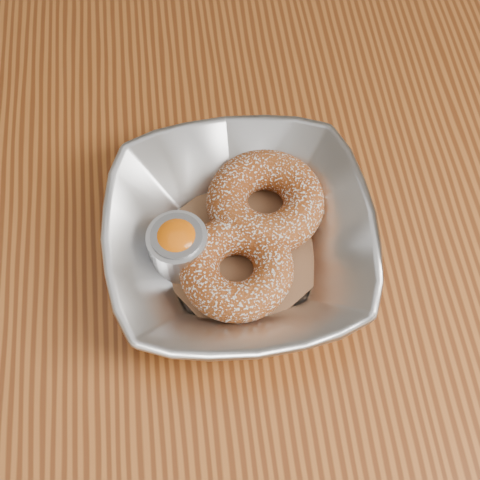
{
  "coord_description": "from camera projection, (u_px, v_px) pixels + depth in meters",
  "views": [
    {
      "loc": [
        -0.13,
        -0.33,
        1.31
      ],
      "look_at": [
        -0.1,
        -0.05,
        0.78
      ],
      "focal_mm": 50.0,
      "sensor_mm": 36.0,
      "label": 1
    }
  ],
  "objects": [
    {
      "name": "ground_plane",
      "position": [
        285.0,
        401.0,
        1.32
      ],
      "size": [
        4.0,
        4.0,
        0.0
      ],
      "primitive_type": "plane",
      "color": "#565659",
      "rests_on": "ground"
    },
    {
      "name": "serving_bowl",
      "position": [
        240.0,
        240.0,
        0.61
      ],
      "size": [
        0.24,
        0.24,
        0.06
      ],
      "primitive_type": "imported",
      "color": "#BABDC2",
      "rests_on": "table"
    },
    {
      "name": "table",
      "position": [
        320.0,
        249.0,
        0.75
      ],
      "size": [
        1.2,
        0.8,
        0.75
      ],
      "color": "brown",
      "rests_on": "ground_plane"
    },
    {
      "name": "donut_front",
      "position": [
        236.0,
        268.0,
        0.59
      ],
      "size": [
        0.11,
        0.11,
        0.04
      ],
      "primitive_type": "torus",
      "rotation": [
        0.0,
        0.0,
        0.06
      ],
      "color": "#8E3F16",
      "rests_on": "parchment"
    },
    {
      "name": "parchment",
      "position": [
        240.0,
        251.0,
        0.62
      ],
      "size": [
        0.2,
        0.2,
        0.0
      ],
      "primitive_type": "cube",
      "rotation": [
        0.0,
        0.0,
        0.62
      ],
      "color": "brown",
      "rests_on": "table"
    },
    {
      "name": "ramekin",
      "position": [
        178.0,
        245.0,
        0.6
      ],
      "size": [
        0.05,
        0.05,
        0.05
      ],
      "color": "#BABDC2",
      "rests_on": "table"
    },
    {
      "name": "donut_back",
      "position": [
        265.0,
        202.0,
        0.63
      ],
      "size": [
        0.14,
        0.14,
        0.04
      ],
      "primitive_type": "torus",
      "rotation": [
        0.0,
        0.0,
        -0.35
      ],
      "color": "#8E3F16",
      "rests_on": "parchment"
    }
  ]
}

